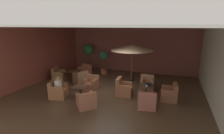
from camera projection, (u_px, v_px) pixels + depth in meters
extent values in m
cube|color=brown|center=(109.00, 93.00, 9.29)|extent=(9.86, 9.43, 0.02)
cube|color=brown|center=(131.00, 49.00, 13.12)|extent=(9.86, 0.08, 3.51)
cube|color=brown|center=(35.00, 55.00, 10.51)|extent=(0.08, 9.43, 3.51)
cube|color=silver|center=(217.00, 69.00, 7.22)|extent=(0.08, 9.43, 3.51)
cube|color=silver|center=(109.00, 25.00, 8.44)|extent=(9.86, 9.43, 0.06)
cylinder|color=black|center=(146.00, 97.00, 8.62)|extent=(0.42, 0.42, 0.02)
cylinder|color=black|center=(146.00, 92.00, 8.56)|extent=(0.07, 0.07, 0.58)
cube|color=#4C3221|center=(146.00, 86.00, 8.48)|extent=(0.72, 0.72, 0.03)
cube|color=#A2584B|center=(146.00, 103.00, 7.53)|extent=(0.88, 0.84, 0.41)
cube|color=#A2584B|center=(147.00, 97.00, 7.17)|extent=(0.77, 0.30, 0.42)
cube|color=#A2584B|center=(140.00, 96.00, 7.54)|extent=(0.25, 0.57, 0.23)
cube|color=#A2584B|center=(154.00, 97.00, 7.45)|extent=(0.25, 0.57, 0.23)
cube|color=#945C3E|center=(168.00, 96.00, 8.29)|extent=(0.81, 0.84, 0.42)
cube|color=#945C3E|center=(176.00, 88.00, 8.11)|extent=(0.23, 0.79, 0.44)
cube|color=#945C3E|center=(168.00, 92.00, 7.94)|extent=(0.59, 0.20, 0.22)
cube|color=#945C3E|center=(168.00, 88.00, 8.52)|extent=(0.59, 0.20, 0.22)
cube|color=#976748|center=(147.00, 86.00, 9.60)|extent=(0.80, 0.81, 0.44)
cube|color=#976748|center=(147.00, 78.00, 9.77)|extent=(0.74, 0.24, 0.38)
cube|color=#976748|center=(152.00, 81.00, 9.42)|extent=(0.22, 0.58, 0.22)
cube|color=#976748|center=(142.00, 80.00, 9.55)|extent=(0.22, 0.58, 0.22)
cube|color=#9E5F41|center=(124.00, 91.00, 8.86)|extent=(0.84, 0.79, 0.45)
cube|color=#9E5F41|center=(119.00, 82.00, 8.83)|extent=(0.23, 0.74, 0.47)
cube|color=#9E5F41|center=(126.00, 83.00, 9.05)|extent=(0.62, 0.17, 0.20)
cube|color=#9E5F41|center=(124.00, 87.00, 8.49)|extent=(0.62, 0.17, 0.20)
cylinder|color=black|center=(74.00, 80.00, 11.45)|extent=(0.34, 0.34, 0.02)
cylinder|color=black|center=(74.00, 76.00, 11.38)|extent=(0.07, 0.07, 0.58)
cube|color=#503719|center=(74.00, 71.00, 11.31)|extent=(0.79, 0.79, 0.03)
cube|color=#9A6A4B|center=(81.00, 80.00, 10.64)|extent=(1.06, 1.04, 0.46)
cube|color=#9A6A4B|center=(83.00, 75.00, 10.30)|extent=(0.54, 0.70, 0.39)
cube|color=#9A6A4B|center=(76.00, 75.00, 10.42)|extent=(0.59, 0.45, 0.23)
cube|color=#9A6A4B|center=(84.00, 74.00, 10.76)|extent=(0.59, 0.45, 0.23)
cube|color=#9F5E42|center=(84.00, 73.00, 12.18)|extent=(0.98, 0.92, 0.44)
cube|color=#9F5E42|center=(87.00, 67.00, 12.31)|extent=(0.83, 0.36, 0.41)
cube|color=#9F5E42|center=(87.00, 70.00, 11.88)|extent=(0.27, 0.59, 0.21)
cube|color=#9F5E42|center=(80.00, 68.00, 12.26)|extent=(0.27, 0.59, 0.21)
cube|color=olive|center=(60.00, 76.00, 11.48)|extent=(0.94, 0.97, 0.43)
cube|color=olive|center=(55.00, 70.00, 11.40)|extent=(0.37, 0.81, 0.39)
cube|color=olive|center=(62.00, 71.00, 11.72)|extent=(0.60, 0.28, 0.19)
cube|color=olive|center=(58.00, 73.00, 11.08)|extent=(0.60, 0.28, 0.19)
cylinder|color=black|center=(81.00, 97.00, 8.63)|extent=(0.41, 0.41, 0.02)
cylinder|color=black|center=(80.00, 92.00, 8.56)|extent=(0.07, 0.07, 0.58)
cube|color=#503323|center=(80.00, 86.00, 8.49)|extent=(0.68, 0.68, 0.03)
cube|color=#965B40|center=(91.00, 87.00, 9.57)|extent=(0.72, 0.77, 0.43)
cube|color=#965B40|center=(93.00, 78.00, 9.73)|extent=(0.71, 0.19, 0.39)
cube|color=#965B40|center=(95.00, 82.00, 9.35)|extent=(0.17, 0.58, 0.24)
cube|color=#965B40|center=(86.00, 80.00, 9.55)|extent=(0.17, 0.58, 0.24)
cube|color=#975F3D|center=(59.00, 93.00, 8.63)|extent=(0.98, 1.01, 0.44)
cube|color=#975F3D|center=(52.00, 85.00, 8.54)|extent=(0.41, 0.83, 0.42)
cube|color=#975F3D|center=(61.00, 84.00, 8.88)|extent=(0.61, 0.30, 0.24)
cube|color=#975F3D|center=(57.00, 89.00, 8.21)|extent=(0.61, 0.30, 0.24)
cube|color=#A16045|center=(86.00, 103.00, 7.61)|extent=(1.09, 1.09, 0.40)
cube|color=#A16045|center=(88.00, 97.00, 7.25)|extent=(0.67, 0.66, 0.36)
cube|color=#A16045|center=(79.00, 97.00, 7.46)|extent=(0.53, 0.54, 0.20)
cube|color=#A16045|center=(92.00, 95.00, 7.70)|extent=(0.53, 0.54, 0.20)
cylinder|color=#2D2D2D|center=(131.00, 80.00, 11.21)|extent=(0.32, 0.32, 0.08)
cylinder|color=brown|center=(132.00, 64.00, 10.95)|extent=(0.06, 0.06, 2.29)
cone|color=#DBB289|center=(132.00, 48.00, 10.70)|extent=(2.70, 2.70, 0.32)
cylinder|color=#38312C|center=(89.00, 68.00, 13.93)|extent=(0.38, 0.38, 0.30)
cylinder|color=brown|center=(89.00, 60.00, 13.77)|extent=(0.06, 0.06, 1.02)
sphere|color=#286735|center=(88.00, 50.00, 13.57)|extent=(0.81, 0.81, 0.81)
cylinder|color=#AE6040|center=(103.00, 71.00, 12.86)|extent=(0.46, 0.46, 0.37)
cylinder|color=brown|center=(103.00, 64.00, 12.72)|extent=(0.06, 0.06, 0.77)
sphere|color=#27593E|center=(103.00, 55.00, 12.57)|extent=(0.63, 0.63, 0.63)
cube|color=silver|center=(58.00, 85.00, 8.52)|extent=(0.33, 0.38, 0.46)
sphere|color=#A77657|center=(58.00, 78.00, 8.45)|extent=(0.20, 0.20, 0.20)
cylinder|color=silver|center=(147.00, 86.00, 8.34)|extent=(0.08, 0.08, 0.11)
cube|color=#9EA0A5|center=(148.00, 86.00, 8.54)|extent=(0.36, 0.30, 0.01)
cube|color=black|center=(148.00, 84.00, 8.40)|extent=(0.30, 0.09, 0.19)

